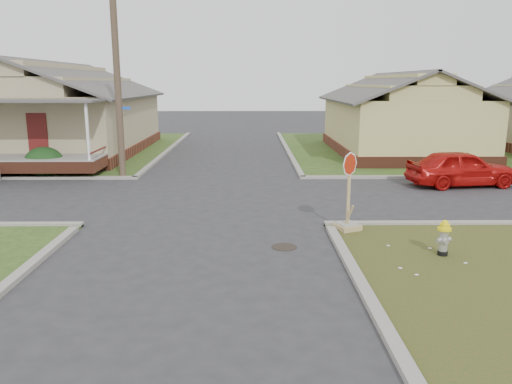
{
  "coord_description": "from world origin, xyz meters",
  "views": [
    {
      "loc": [
        1.35,
        -12.49,
        4.09
      ],
      "look_at": [
        1.5,
        1.0,
        1.1
      ],
      "focal_mm": 35.0,
      "sensor_mm": 36.0,
      "label": 1
    }
  ],
  "objects_px": {
    "utility_pole": "(117,68)",
    "fire_hydrant": "(444,236)",
    "stop_sign": "(348,213)",
    "red_sedan": "(461,168)"
  },
  "relations": [
    {
      "from": "stop_sign",
      "to": "red_sedan",
      "type": "distance_m",
      "value": 8.39
    },
    {
      "from": "fire_hydrant",
      "to": "red_sedan",
      "type": "height_order",
      "value": "red_sedan"
    },
    {
      "from": "utility_pole",
      "to": "stop_sign",
      "type": "relative_size",
      "value": 4.12
    },
    {
      "from": "fire_hydrant",
      "to": "stop_sign",
      "type": "distance_m",
      "value": 2.84
    },
    {
      "from": "fire_hydrant",
      "to": "red_sedan",
      "type": "relative_size",
      "value": 0.2
    },
    {
      "from": "utility_pole",
      "to": "fire_hydrant",
      "type": "xyz_separation_m",
      "value": [
        10.12,
        -10.16,
        -4.14
      ]
    },
    {
      "from": "fire_hydrant",
      "to": "red_sedan",
      "type": "distance_m",
      "value": 9.13
    },
    {
      "from": "utility_pole",
      "to": "stop_sign",
      "type": "bearing_deg",
      "value": -44.19
    },
    {
      "from": "stop_sign",
      "to": "red_sedan",
      "type": "bearing_deg",
      "value": 23.53
    },
    {
      "from": "red_sedan",
      "to": "utility_pole",
      "type": "bearing_deg",
      "value": 75.53
    }
  ]
}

